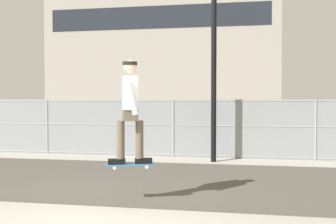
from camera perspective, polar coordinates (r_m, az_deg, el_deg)
The scene contains 8 objects.
gravel_berm at distance 8.80m, azimuth -3.84°, elevation -9.72°, with size 13.33×3.76×0.18m, color #4C473F.
skateboard at distance 6.59m, azimuth -5.45°, elevation -7.54°, with size 0.82×0.47×0.07m.
skater at distance 6.50m, azimuth -5.47°, elevation 0.90°, with size 0.71×0.62×1.69m.
chain_fence at distance 12.78m, azimuth 0.77°, elevation -2.31°, with size 26.24×0.06×1.85m.
street_lamp at distance 12.17m, azimuth 6.62°, elevation 15.26°, with size 0.44×0.44×7.64m.
parked_car_near at distance 17.73m, azimuth -15.65°, elevation -1.53°, with size 4.51×2.17×1.66m.
parked_car_mid at distance 16.25m, azimuth 4.52°, elevation -1.77°, with size 4.54×2.24×1.66m.
library_building at distance 50.78m, azimuth -0.23°, elevation 9.77°, with size 26.98×11.99×17.75m.
Camera 1 is at (2.11, -5.17, 1.85)m, focal length 42.48 mm.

